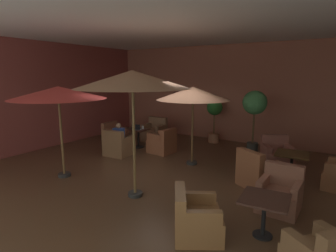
{
  "coord_description": "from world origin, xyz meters",
  "views": [
    {
      "loc": [
        3.89,
        -5.65,
        2.65
      ],
      "look_at": [
        0.0,
        0.49,
        1.27
      ],
      "focal_mm": 29.42,
      "sensor_mm": 36.0,
      "label": 1
    }
  ],
  "objects_px": {
    "armchair_mid_center_east": "(195,219)",
    "patio_umbrella_tall_red": "(133,80)",
    "armchair_front_left_south": "(162,143)",
    "armchair_front_right_south": "(276,154)",
    "potted_tree_left_corner": "(214,114)",
    "iced_drink_cup": "(143,127)",
    "patio_umbrella_near_wall": "(58,93)",
    "armchair_front_left_north": "(115,136)",
    "patron_blue_shirt": "(119,134)",
    "armchair_front_left_west": "(155,132)",
    "potted_tree_mid_left": "(254,108)",
    "armchair_mid_center_north": "(280,194)",
    "armchair_front_right_north": "(257,173)",
    "open_laptop": "(137,128)",
    "patio_umbrella_center_beige": "(193,94)",
    "cafe_table_front_right": "(292,158)",
    "cafe_table_mid_center": "(265,205)",
    "cafe_table_front_left": "(138,134)",
    "armchair_front_left_east": "(118,146)"
  },
  "relations": [
    {
      "from": "patron_blue_shirt",
      "to": "armchair_front_left_east",
      "type": "bearing_deg",
      "value": -86.75
    },
    {
      "from": "cafe_table_front_right",
      "to": "potted_tree_mid_left",
      "type": "height_order",
      "value": "potted_tree_mid_left"
    },
    {
      "from": "potted_tree_mid_left",
      "to": "armchair_front_left_north",
      "type": "bearing_deg",
      "value": -164.97
    },
    {
      "from": "cafe_table_front_right",
      "to": "cafe_table_mid_center",
      "type": "distance_m",
      "value": 2.99
    },
    {
      "from": "patio_umbrella_tall_red",
      "to": "patio_umbrella_near_wall",
      "type": "bearing_deg",
      "value": -178.06
    },
    {
      "from": "armchair_front_left_east",
      "to": "armchair_mid_center_north",
      "type": "distance_m",
      "value": 5.33
    },
    {
      "from": "armchair_front_left_west",
      "to": "potted_tree_mid_left",
      "type": "distance_m",
      "value": 4.04
    },
    {
      "from": "armchair_front_right_south",
      "to": "iced_drink_cup",
      "type": "bearing_deg",
      "value": -173.22
    },
    {
      "from": "armchair_front_right_south",
      "to": "potted_tree_left_corner",
      "type": "height_order",
      "value": "potted_tree_left_corner"
    },
    {
      "from": "armchair_front_right_south",
      "to": "patio_umbrella_center_beige",
      "type": "relative_size",
      "value": 0.46
    },
    {
      "from": "armchair_mid_center_east",
      "to": "armchair_front_left_south",
      "type": "bearing_deg",
      "value": 129.93
    },
    {
      "from": "armchair_mid_center_north",
      "to": "open_laptop",
      "type": "distance_m",
      "value": 5.7
    },
    {
      "from": "armchair_mid_center_east",
      "to": "patio_umbrella_tall_red",
      "type": "bearing_deg",
      "value": 160.34
    },
    {
      "from": "cafe_table_mid_center",
      "to": "patio_umbrella_center_beige",
      "type": "distance_m",
      "value": 4.11
    },
    {
      "from": "armchair_mid_center_east",
      "to": "iced_drink_cup",
      "type": "height_order",
      "value": "armchair_mid_center_east"
    },
    {
      "from": "patio_umbrella_tall_red",
      "to": "patron_blue_shirt",
      "type": "distance_m",
      "value": 3.72
    },
    {
      "from": "cafe_table_mid_center",
      "to": "potted_tree_mid_left",
      "type": "bearing_deg",
      "value": 107.77
    },
    {
      "from": "armchair_front_left_north",
      "to": "armchair_mid_center_north",
      "type": "distance_m",
      "value": 6.78
    },
    {
      "from": "armchair_front_left_east",
      "to": "armchair_front_right_north",
      "type": "distance_m",
      "value": 4.56
    },
    {
      "from": "patio_umbrella_center_beige",
      "to": "cafe_table_front_right",
      "type": "bearing_deg",
      "value": 6.68
    },
    {
      "from": "patio_umbrella_tall_red",
      "to": "potted_tree_mid_left",
      "type": "height_order",
      "value": "patio_umbrella_tall_red"
    },
    {
      "from": "patio_umbrella_near_wall",
      "to": "potted_tree_mid_left",
      "type": "xyz_separation_m",
      "value": [
        3.61,
        4.62,
        -0.6
      ]
    },
    {
      "from": "cafe_table_front_right",
      "to": "armchair_mid_center_north",
      "type": "relative_size",
      "value": 0.95
    },
    {
      "from": "cafe_table_front_left",
      "to": "armchair_front_right_south",
      "type": "relative_size",
      "value": 0.64
    },
    {
      "from": "patron_blue_shirt",
      "to": "iced_drink_cup",
      "type": "xyz_separation_m",
      "value": [
        0.04,
        1.23,
        0.02
      ]
    },
    {
      "from": "armchair_front_right_south",
      "to": "armchair_mid_center_east",
      "type": "xyz_separation_m",
      "value": [
        -0.36,
        -4.57,
        -0.01
      ]
    },
    {
      "from": "cafe_table_mid_center",
      "to": "armchair_mid_center_north",
      "type": "distance_m",
      "value": 1.15
    },
    {
      "from": "armchair_front_left_north",
      "to": "patron_blue_shirt",
      "type": "height_order",
      "value": "patron_blue_shirt"
    },
    {
      "from": "armchair_front_left_east",
      "to": "cafe_table_mid_center",
      "type": "xyz_separation_m",
      "value": [
        5.18,
        -2.17,
        0.23
      ]
    },
    {
      "from": "cafe_table_front_right",
      "to": "armchair_mid_center_east",
      "type": "distance_m",
      "value": 3.69
    },
    {
      "from": "patio_umbrella_near_wall",
      "to": "potted_tree_mid_left",
      "type": "height_order",
      "value": "patio_umbrella_near_wall"
    },
    {
      "from": "armchair_front_right_south",
      "to": "cafe_table_front_right",
      "type": "bearing_deg",
      "value": -60.76
    },
    {
      "from": "patio_umbrella_center_beige",
      "to": "potted_tree_mid_left",
      "type": "bearing_deg",
      "value": 57.22
    },
    {
      "from": "armchair_front_right_north",
      "to": "armchair_front_right_south",
      "type": "bearing_deg",
      "value": 89.0
    },
    {
      "from": "armchair_front_left_north",
      "to": "open_laptop",
      "type": "bearing_deg",
      "value": -3.19
    },
    {
      "from": "armchair_front_left_south",
      "to": "patio_umbrella_near_wall",
      "type": "relative_size",
      "value": 0.37
    },
    {
      "from": "armchair_front_right_north",
      "to": "armchair_front_right_south",
      "type": "xyz_separation_m",
      "value": [
        0.03,
        1.98,
        -0.03
      ]
    },
    {
      "from": "armchair_front_right_north",
      "to": "potted_tree_left_corner",
      "type": "distance_m",
      "value": 4.41
    },
    {
      "from": "armchair_front_right_north",
      "to": "potted_tree_mid_left",
      "type": "bearing_deg",
      "value": 108.06
    },
    {
      "from": "armchair_front_left_north",
      "to": "open_laptop",
      "type": "relative_size",
      "value": 2.22
    },
    {
      "from": "armchair_front_left_south",
      "to": "iced_drink_cup",
      "type": "height_order",
      "value": "armchair_front_left_south"
    },
    {
      "from": "armchair_front_left_south",
      "to": "potted_tree_left_corner",
      "type": "bearing_deg",
      "value": 68.77
    },
    {
      "from": "potted_tree_left_corner",
      "to": "patio_umbrella_tall_red",
      "type": "bearing_deg",
      "value": -85.09
    },
    {
      "from": "armchair_front_right_north",
      "to": "patio_umbrella_center_beige",
      "type": "bearing_deg",
      "value": 162.32
    },
    {
      "from": "cafe_table_front_left",
      "to": "armchair_front_right_south",
      "type": "xyz_separation_m",
      "value": [
        4.65,
        0.68,
        -0.18
      ]
    },
    {
      "from": "patron_blue_shirt",
      "to": "armchair_mid_center_east",
      "type": "bearing_deg",
      "value": -33.5
    },
    {
      "from": "armchair_mid_center_north",
      "to": "patio_umbrella_tall_red",
      "type": "distance_m",
      "value": 3.72
    },
    {
      "from": "armchair_front_right_south",
      "to": "iced_drink_cup",
      "type": "distance_m",
      "value": 4.6
    },
    {
      "from": "patio_umbrella_tall_red",
      "to": "potted_tree_left_corner",
      "type": "height_order",
      "value": "patio_umbrella_tall_red"
    },
    {
      "from": "armchair_front_right_south",
      "to": "patio_umbrella_center_beige",
      "type": "height_order",
      "value": "patio_umbrella_center_beige"
    }
  ]
}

